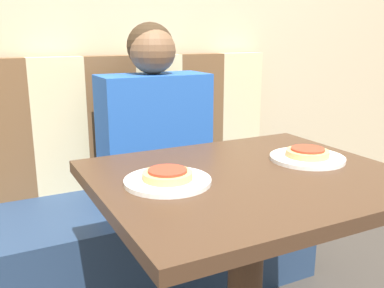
{
  "coord_description": "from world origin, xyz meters",
  "views": [
    {
      "loc": [
        -0.63,
        -0.9,
        1.07
      ],
      "look_at": [
        0.0,
        0.34,
        0.72
      ],
      "focal_mm": 40.0,
      "sensor_mm": 36.0,
      "label": 1
    }
  ],
  "objects_px": {
    "plate_right": "(307,158)",
    "pizza_right": "(308,152)",
    "plate_left": "(168,181)",
    "person": "(154,118)",
    "pizza_left": "(168,175)"
  },
  "relations": [
    {
      "from": "plate_right",
      "to": "pizza_right",
      "type": "distance_m",
      "value": 0.02
    },
    {
      "from": "plate_left",
      "to": "person",
      "type": "bearing_deg",
      "value": 70.69
    },
    {
      "from": "pizza_left",
      "to": "pizza_right",
      "type": "height_order",
      "value": "same"
    },
    {
      "from": "person",
      "to": "plate_right",
      "type": "height_order",
      "value": "person"
    },
    {
      "from": "person",
      "to": "plate_left",
      "type": "xyz_separation_m",
      "value": [
        -0.23,
        -0.65,
        -0.03
      ]
    },
    {
      "from": "plate_left",
      "to": "pizza_right",
      "type": "xyz_separation_m",
      "value": [
        0.45,
        0.0,
        0.02
      ]
    },
    {
      "from": "pizza_left",
      "to": "plate_left",
      "type": "bearing_deg",
      "value": -3.58
    },
    {
      "from": "pizza_left",
      "to": "plate_right",
      "type": "bearing_deg",
      "value": -0.0
    },
    {
      "from": "plate_left",
      "to": "plate_right",
      "type": "height_order",
      "value": "same"
    },
    {
      "from": "plate_left",
      "to": "plate_right",
      "type": "relative_size",
      "value": 1.0
    },
    {
      "from": "person",
      "to": "pizza_right",
      "type": "relative_size",
      "value": 5.58
    },
    {
      "from": "person",
      "to": "pizza_right",
      "type": "distance_m",
      "value": 0.69
    },
    {
      "from": "plate_left",
      "to": "pizza_left",
      "type": "relative_size",
      "value": 1.74
    },
    {
      "from": "person",
      "to": "pizza_right",
      "type": "height_order",
      "value": "person"
    },
    {
      "from": "person",
      "to": "plate_left",
      "type": "height_order",
      "value": "person"
    }
  ]
}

